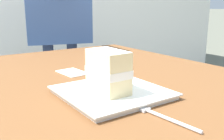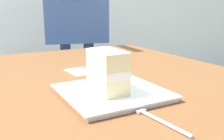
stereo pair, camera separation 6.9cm
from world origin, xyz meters
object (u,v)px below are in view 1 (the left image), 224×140
(dessert_plate, at_px, (112,93))
(dessert_fork, at_px, (162,116))
(diner_person, at_px, (58,5))
(paper_napkin, at_px, (72,72))
(patio_table, at_px, (121,109))
(cake_slice, at_px, (108,71))

(dessert_plate, xyz_separation_m, dessert_fork, (0.18, 0.01, -0.00))
(diner_person, bearing_deg, dessert_plate, -16.16)
(paper_napkin, relative_size, diner_person, 0.08)
(patio_table, height_order, paper_napkin, paper_napkin)
(dessert_plate, xyz_separation_m, cake_slice, (0.01, -0.02, 0.06))
(dessert_plate, relative_size, diner_person, 0.18)
(patio_table, distance_m, paper_napkin, 0.22)
(cake_slice, bearing_deg, dessert_plate, 113.75)
(dessert_plate, height_order, cake_slice, cake_slice)
(cake_slice, bearing_deg, paper_napkin, 172.74)
(dessert_fork, xyz_separation_m, diner_person, (-1.25, 0.30, 0.24))
(cake_slice, distance_m, paper_napkin, 0.30)
(patio_table, xyz_separation_m, dessert_plate, (0.11, -0.11, 0.11))
(dessert_plate, bearing_deg, patio_table, 134.63)
(patio_table, distance_m, dessert_fork, 0.33)
(cake_slice, height_order, dessert_fork, cake_slice)
(dessert_fork, relative_size, diner_person, 0.11)
(cake_slice, xyz_separation_m, paper_napkin, (-0.29, 0.04, -0.07))
(patio_table, relative_size, paper_napkin, 11.01)
(dessert_fork, distance_m, diner_person, 1.31)
(cake_slice, distance_m, dessert_fork, 0.19)
(paper_napkin, bearing_deg, dessert_fork, -1.65)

